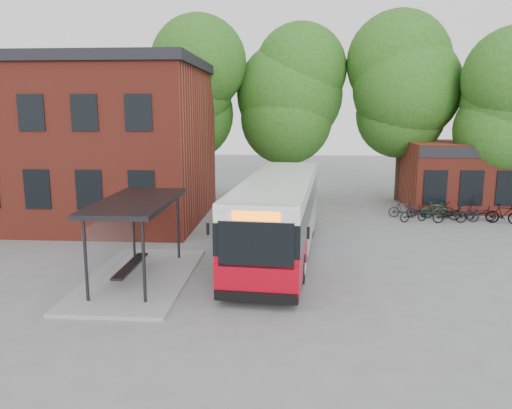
# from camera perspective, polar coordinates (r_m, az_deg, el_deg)

# --- Properties ---
(ground) EXTENTS (100.00, 100.00, 0.00)m
(ground) POSITION_cam_1_polar(r_m,az_deg,el_deg) (18.51, 1.34, -7.86)
(ground) COLOR slate
(station_building) EXTENTS (18.40, 10.40, 8.50)m
(station_building) POSITION_cam_1_polar(r_m,az_deg,el_deg) (29.93, -23.67, 6.65)
(station_building) COLOR maroon
(station_building) RESTS_ON ground
(bus_shelter) EXTENTS (3.60, 7.00, 2.90)m
(bus_shelter) POSITION_cam_1_polar(r_m,az_deg,el_deg) (17.91, -13.36, -3.95)
(bus_shelter) COLOR #242427
(bus_shelter) RESTS_ON ground
(bike_rail) EXTENTS (5.20, 0.10, 0.38)m
(bike_rail) POSITION_cam_1_polar(r_m,az_deg,el_deg) (29.38, 20.64, -1.20)
(bike_rail) COLOR #242427
(bike_rail) RESTS_ON ground
(tree_0) EXTENTS (7.92, 7.92, 11.00)m
(tree_0) POSITION_cam_1_polar(r_m,az_deg,el_deg) (34.21, -7.64, 9.93)
(tree_0) COLOR #225316
(tree_0) RESTS_ON ground
(tree_1) EXTENTS (7.92, 7.92, 10.40)m
(tree_1) POSITION_cam_1_polar(r_m,az_deg,el_deg) (34.55, 4.32, 9.50)
(tree_1) COLOR #225316
(tree_1) RESTS_ON ground
(tree_2) EXTENTS (7.92, 7.92, 11.00)m
(tree_2) POSITION_cam_1_polar(r_m,az_deg,el_deg) (34.31, 16.28, 9.60)
(tree_2) COLOR #225316
(tree_2) RESTS_ON ground
(tree_3) EXTENTS (7.04, 7.04, 9.28)m
(tree_3) POSITION_cam_1_polar(r_m,az_deg,el_deg) (32.00, 26.59, 7.33)
(tree_3) COLOR #225316
(tree_3) RESTS_ON ground
(city_bus) EXTENTS (3.79, 12.73, 3.19)m
(city_bus) POSITION_cam_1_polar(r_m,az_deg,el_deg) (20.71, 2.66, -1.29)
(city_bus) COLOR #A80414
(city_bus) RESTS_ON ground
(bicycle_0) EXTENTS (1.76, 1.16, 0.87)m
(bicycle_0) POSITION_cam_1_polar(r_m,az_deg,el_deg) (28.09, 17.56, -1.02)
(bicycle_0) COLOR black
(bicycle_0) RESTS_ON ground
(bicycle_1) EXTENTS (1.60, 0.55, 0.95)m
(bicycle_1) POSITION_cam_1_polar(r_m,az_deg,el_deg) (29.01, 16.45, -0.52)
(bicycle_1) COLOR black
(bicycle_1) RESTS_ON ground
(bicycle_2) EXTENTS (1.88, 0.97, 0.94)m
(bicycle_2) POSITION_cam_1_polar(r_m,az_deg,el_deg) (29.52, 20.12, -0.56)
(bicycle_2) COLOR black
(bicycle_2) RESTS_ON ground
(bicycle_3) EXTENTS (1.60, 0.53, 0.95)m
(bicycle_3) POSITION_cam_1_polar(r_m,az_deg,el_deg) (29.29, 19.76, -0.61)
(bicycle_3) COLOR #0D3D23
(bicycle_3) RESTS_ON ground
(bicycle_4) EXTENTS (1.93, 0.86, 0.98)m
(bicycle_4) POSITION_cam_1_polar(r_m,az_deg,el_deg) (28.41, 21.28, -1.01)
(bicycle_4) COLOR black
(bicycle_4) RESTS_ON ground
(bicycle_5) EXTENTS (1.59, 1.02, 0.93)m
(bicycle_5) POSITION_cam_1_polar(r_m,az_deg,el_deg) (29.10, 22.66, -0.90)
(bicycle_5) COLOR black
(bicycle_5) RESTS_ON ground
(bicycle_6) EXTENTS (1.68, 0.92, 0.84)m
(bicycle_6) POSITION_cam_1_polar(r_m,az_deg,el_deg) (29.71, 24.24, -0.88)
(bicycle_6) COLOR black
(bicycle_6) RESTS_ON ground
(bicycle_7) EXTENTS (1.81, 1.04, 1.05)m
(bicycle_7) POSITION_cam_1_polar(r_m,az_deg,el_deg) (29.34, 26.47, -0.99)
(bicycle_7) COLOR black
(bicycle_7) RESTS_ON ground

